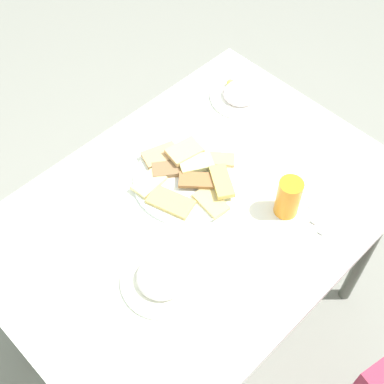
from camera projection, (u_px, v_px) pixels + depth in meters
The scene contains 9 objects.
ground_plane at pixel (195, 321), 2.10m from camera, with size 6.00×6.00×0.00m, color gray.
dining_table at pixel (196, 228), 1.55m from camera, with size 1.14×0.81×0.77m.
pide_platter at pixel (186, 177), 1.53m from camera, with size 0.31×0.32×0.05m.
salad_plate_greens at pixel (241, 95), 1.73m from camera, with size 0.20×0.20×0.05m.
salad_plate_rice at pixel (162, 278), 1.34m from camera, with size 0.21×0.21×0.05m.
soda_can at pixel (288, 198), 1.43m from camera, with size 0.07×0.07×0.12m, color orange.
paper_napkin at pixel (335, 207), 1.48m from camera, with size 0.11×0.11×0.00m, color white.
fork at pixel (330, 203), 1.49m from camera, with size 0.17×0.02×0.01m, color silver.
spoon at pixel (340, 210), 1.47m from camera, with size 0.20×0.02×0.01m, color silver.
Camera 1 is at (0.59, 0.59, 2.00)m, focal length 50.32 mm.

